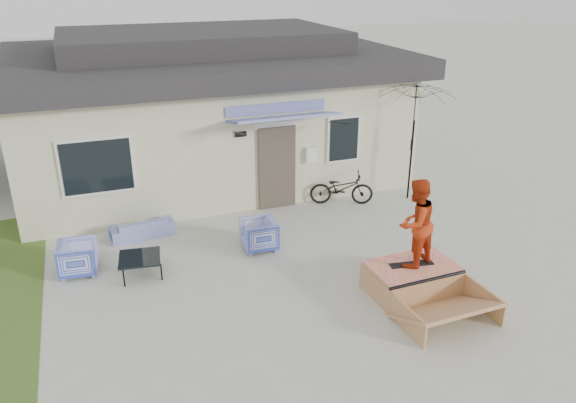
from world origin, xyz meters
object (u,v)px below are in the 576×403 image
object	(u,v)px
bicycle	(342,185)
skate_ramp	(412,278)
skater	(416,222)
armchair_left	(78,256)
patio_umbrella	(413,134)
armchair_right	(259,233)
coffee_table	(141,266)
loveseat	(142,225)
skateboard	(412,264)

from	to	relation	value
bicycle	skate_ramp	size ratio (longest dim) A/B	0.76
skater	bicycle	bearing A→B (deg)	-118.31
armchair_left	patio_umbrella	size ratio (longest dim) A/B	0.31
armchair_right	coffee_table	size ratio (longest dim) A/B	0.92
skate_ramp	skater	distance (m)	1.16
patio_umbrella	skater	distance (m)	4.65
patio_umbrella	skate_ramp	bearing A→B (deg)	-120.72
coffee_table	skate_ramp	bearing A→B (deg)	-26.98
loveseat	skate_ramp	distance (m)	6.10
armchair_right	bicycle	world-z (taller)	bicycle
skater	patio_umbrella	bearing A→B (deg)	-141.69
armchair_right	patio_umbrella	xyz separation A→B (m)	(4.56, 1.38, 1.38)
loveseat	patio_umbrella	xyz separation A→B (m)	(6.85, -0.14, 1.47)
coffee_table	skater	bearing A→B (deg)	-26.48
coffee_table	bicycle	bearing A→B (deg)	19.64
armchair_right	skater	distance (m)	3.54
coffee_table	patio_umbrella	world-z (taller)	patio_umbrella
loveseat	coffee_table	bearing A→B (deg)	76.98
patio_umbrella	skater	size ratio (longest dim) A/B	1.44
skate_ramp	skateboard	world-z (taller)	skateboard
skate_ramp	skateboard	xyz separation A→B (m)	(-0.00, 0.05, 0.29)
loveseat	coffee_table	xyz separation A→B (m)	(-0.25, -1.77, -0.08)
bicycle	skateboard	size ratio (longest dim) A/B	1.92
skateboard	skater	bearing A→B (deg)	0.00
armchair_right	skater	xyz separation A→B (m)	(2.17, -2.60, 1.06)
loveseat	skater	distance (m)	6.17
patio_umbrella	skateboard	world-z (taller)	patio_umbrella
skateboard	bicycle	bearing A→B (deg)	90.80
armchair_right	skater	size ratio (longest dim) A/B	0.44
armchair_right	skateboard	size ratio (longest dim) A/B	0.87
loveseat	skater	xyz separation A→B (m)	(4.46, -4.11, 1.14)
patio_umbrella	skater	bearing A→B (deg)	-121.08
bicycle	patio_umbrella	world-z (taller)	patio_umbrella
loveseat	armchair_left	size ratio (longest dim) A/B	1.91
bicycle	skate_ramp	bearing A→B (deg)	-166.04
skate_ramp	loveseat	bearing A→B (deg)	135.15
armchair_right	bicycle	size ratio (longest dim) A/B	0.45
armchair_left	skater	xyz separation A→B (m)	(5.85, -2.84, 1.05)
loveseat	skateboard	bearing A→B (deg)	132.49
armchair_right	skate_ramp	xyz separation A→B (m)	(2.17, -2.65, -0.10)
loveseat	bicycle	world-z (taller)	bicycle
armchair_left	skateboard	size ratio (longest dim) A/B	0.89
armchair_left	skateboard	xyz separation A→B (m)	(5.85, -2.84, 0.18)
armchair_left	coffee_table	size ratio (longest dim) A/B	0.94
armchair_left	coffee_table	distance (m)	1.25
coffee_table	bicycle	xyz separation A→B (m)	(5.28, 1.89, 0.32)
patio_umbrella	skateboard	distance (m)	4.79
coffee_table	skate_ramp	size ratio (longest dim) A/B	0.37
armchair_left	patio_umbrella	xyz separation A→B (m)	(8.24, 1.13, 1.38)
coffee_table	patio_umbrella	bearing A→B (deg)	12.89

